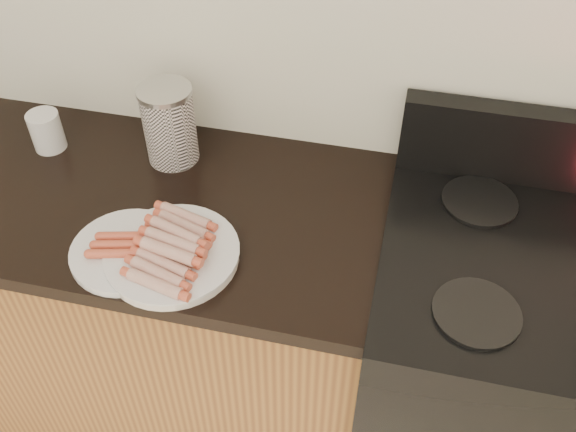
% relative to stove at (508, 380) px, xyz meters
% --- Properties ---
extents(cabinet_base, '(2.20, 0.59, 0.86)m').
position_rel_stove_xyz_m(cabinet_base, '(-1.48, 0.01, -0.03)').
color(cabinet_base, '#94602A').
rests_on(cabinet_base, floor).
extents(stove, '(0.76, 0.65, 0.91)m').
position_rel_stove_xyz_m(stove, '(0.00, 0.00, 0.00)').
color(stove, black).
rests_on(stove, floor).
extents(stove_panel, '(0.76, 0.06, 0.20)m').
position_rel_stove_xyz_m(stove_panel, '(0.00, 0.28, 0.55)').
color(stove_panel, black).
rests_on(stove_panel, stove).
extents(burner_near_left, '(0.18, 0.18, 0.01)m').
position_rel_stove_xyz_m(burner_near_left, '(-0.17, -0.17, 0.46)').
color(burner_near_left, black).
rests_on(burner_near_left, stove).
extents(burner_far_left, '(0.18, 0.18, 0.01)m').
position_rel_stove_xyz_m(burner_far_left, '(-0.17, 0.17, 0.46)').
color(burner_far_left, black).
rests_on(burner_far_left, stove).
extents(main_plate, '(0.36, 0.36, 0.02)m').
position_rel_stove_xyz_m(main_plate, '(-0.83, -0.16, 0.45)').
color(main_plate, white).
rests_on(main_plate, counter_slab).
extents(side_plate, '(0.33, 0.33, 0.02)m').
position_rel_stove_xyz_m(side_plate, '(-0.93, -0.17, 0.45)').
color(side_plate, white).
rests_on(side_plate, counter_slab).
extents(hotdog_pile, '(0.13, 0.27, 0.05)m').
position_rel_stove_xyz_m(hotdog_pile, '(-0.83, -0.16, 0.48)').
color(hotdog_pile, maroon).
rests_on(hotdog_pile, main_plate).
extents(plain_sausages, '(0.14, 0.11, 0.02)m').
position_rel_stove_xyz_m(plain_sausages, '(-0.93, -0.17, 0.47)').
color(plain_sausages, '#C86638').
rests_on(plain_sausages, side_plate).
extents(canister, '(0.13, 0.13, 0.21)m').
position_rel_stove_xyz_m(canister, '(-0.95, 0.18, 0.55)').
color(canister, white).
rests_on(canister, counter_slab).
extents(mug, '(0.10, 0.10, 0.10)m').
position_rel_stove_xyz_m(mug, '(-1.28, 0.15, 0.50)').
color(mug, white).
rests_on(mug, counter_slab).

